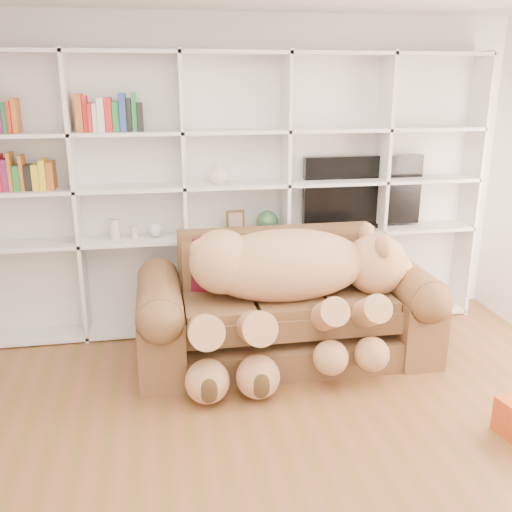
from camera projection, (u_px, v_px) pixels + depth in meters
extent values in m
plane|color=brown|center=(298.00, 495.00, 3.10)|extent=(5.00, 5.00, 0.00)
cube|color=white|center=(232.00, 175.00, 5.05)|extent=(5.00, 0.02, 2.70)
cube|color=white|center=(233.00, 193.00, 5.06)|extent=(4.40, 0.03, 2.40)
cube|color=white|center=(77.00, 202.00, 4.69)|extent=(0.03, 0.35, 2.40)
cube|color=white|center=(184.00, 198.00, 4.84)|extent=(0.03, 0.35, 2.40)
cube|color=white|center=(285.00, 194.00, 4.99)|extent=(0.03, 0.35, 2.40)
cube|color=white|center=(380.00, 191.00, 5.14)|extent=(0.03, 0.35, 2.40)
cube|color=white|center=(470.00, 188.00, 5.28)|extent=(0.03, 0.35, 2.40)
cube|color=white|center=(237.00, 321.00, 5.26)|extent=(4.40, 0.35, 0.03)
cube|color=white|center=(236.00, 235.00, 5.02)|extent=(4.40, 0.35, 0.03)
cube|color=white|center=(235.00, 185.00, 4.88)|extent=(4.40, 0.35, 0.03)
cube|color=white|center=(235.00, 131.00, 4.75)|extent=(4.40, 0.35, 0.03)
cube|color=white|center=(234.00, 52.00, 4.57)|extent=(4.40, 0.35, 0.03)
cube|color=brown|center=(286.00, 343.00, 4.63)|extent=(2.22, 0.90, 0.23)
cube|color=brown|center=(287.00, 304.00, 4.51)|extent=(1.65, 0.74, 0.32)
cube|color=brown|center=(276.00, 261.00, 4.83)|extent=(1.65, 0.21, 0.58)
cube|color=brown|center=(161.00, 332.00, 4.41)|extent=(0.34, 1.00, 0.58)
cube|color=brown|center=(402.00, 314.00, 4.75)|extent=(0.34, 1.00, 0.58)
cylinder|color=brown|center=(159.00, 297.00, 4.33)|extent=(0.34, 0.95, 0.34)
cylinder|color=brown|center=(405.00, 282.00, 4.66)|extent=(0.34, 0.95, 0.34)
ellipsoid|color=tan|center=(285.00, 265.00, 4.38)|extent=(1.29, 0.62, 0.56)
sphere|color=tan|center=(222.00, 262.00, 4.28)|extent=(0.49, 0.49, 0.49)
sphere|color=tan|center=(376.00, 264.00, 4.51)|extent=(0.49, 0.49, 0.49)
sphere|color=beige|center=(398.00, 271.00, 4.56)|extent=(0.25, 0.25, 0.25)
sphere|color=#422E18|center=(409.00, 271.00, 4.58)|extent=(0.08, 0.08, 0.08)
ellipsoid|color=tan|center=(383.00, 246.00, 4.28)|extent=(0.12, 0.19, 0.19)
ellipsoid|color=tan|center=(367.00, 234.00, 4.61)|extent=(0.12, 0.19, 0.19)
sphere|color=tan|center=(201.00, 250.00, 4.22)|extent=(0.17, 0.17, 0.17)
cylinder|color=tan|center=(325.00, 317.00, 4.18)|extent=(0.21, 0.59, 0.43)
cylinder|color=tan|center=(365.00, 314.00, 4.24)|extent=(0.21, 0.59, 0.43)
cylinder|color=tan|center=(204.00, 331.00, 4.05)|extent=(0.25, 0.69, 0.50)
cylinder|color=tan|center=(253.00, 327.00, 4.11)|extent=(0.25, 0.69, 0.50)
sphere|color=tan|center=(331.00, 358.00, 4.08)|extent=(0.26, 0.26, 0.26)
sphere|color=tan|center=(372.00, 355.00, 4.13)|extent=(0.26, 0.26, 0.26)
sphere|color=tan|center=(207.00, 381.00, 3.96)|extent=(0.31, 0.31, 0.31)
sphere|color=tan|center=(258.00, 376.00, 4.02)|extent=(0.31, 0.31, 0.31)
cube|color=maroon|center=(221.00, 267.00, 4.56)|extent=(0.50, 0.37, 0.47)
cube|color=black|center=(363.00, 191.00, 5.16)|extent=(1.10, 0.08, 0.63)
cube|color=black|center=(361.00, 224.00, 5.25)|extent=(0.37, 0.18, 0.04)
cube|color=#51391C|center=(235.00, 222.00, 4.98)|extent=(0.16, 0.04, 0.20)
sphere|color=#32623D|center=(267.00, 222.00, 5.03)|extent=(0.20, 0.20, 0.20)
cylinder|color=beige|center=(114.00, 229.00, 4.81)|extent=(0.09, 0.09, 0.17)
cylinder|color=beige|center=(135.00, 232.00, 4.85)|extent=(0.07, 0.07, 0.11)
sphere|color=silver|center=(156.00, 230.00, 4.88)|extent=(0.12, 0.12, 0.12)
imported|color=beige|center=(218.00, 173.00, 4.83)|extent=(0.19, 0.19, 0.18)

